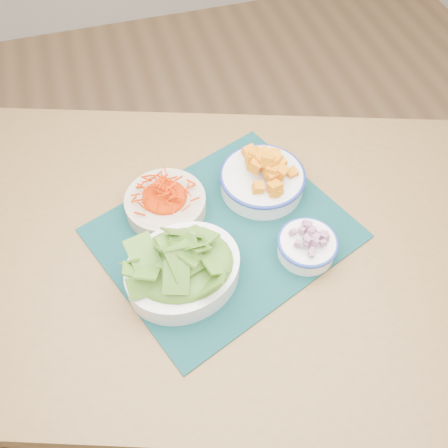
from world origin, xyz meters
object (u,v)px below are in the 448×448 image
object	(u,v)px
carrot_bowl	(165,200)
squash_bowl	(263,176)
onion_bowl	(308,243)
table	(223,269)
lettuce_bowl	(182,265)
placemat	(224,233)

from	to	relation	value
carrot_bowl	squash_bowl	distance (m)	0.22
onion_bowl	table	bearing A→B (deg)	155.88
squash_bowl	lettuce_bowl	size ratio (longest dim) A/B	0.83
table	squash_bowl	world-z (taller)	squash_bowl
placemat	lettuce_bowl	size ratio (longest dim) A/B	1.75
squash_bowl	carrot_bowl	bearing A→B (deg)	180.00
carrot_bowl	onion_bowl	world-z (taller)	carrot_bowl
carrot_bowl	lettuce_bowl	bearing A→B (deg)	-91.26
placemat	onion_bowl	distance (m)	0.18
table	lettuce_bowl	size ratio (longest dim) A/B	5.00
squash_bowl	onion_bowl	xyz separation A→B (m)	(0.03, -0.19, -0.01)
carrot_bowl	lettuce_bowl	distance (m)	0.18
table	onion_bowl	world-z (taller)	onion_bowl
placemat	squash_bowl	distance (m)	0.15
table	squash_bowl	size ratio (longest dim) A/B	6.00
table	placemat	xyz separation A→B (m)	(0.01, 0.02, 0.10)
table	carrot_bowl	xyz separation A→B (m)	(-0.09, 0.12, 0.13)
squash_bowl	onion_bowl	bearing A→B (deg)	-80.74
lettuce_bowl	carrot_bowl	bearing A→B (deg)	70.59
squash_bowl	onion_bowl	distance (m)	0.19
table	carrot_bowl	world-z (taller)	carrot_bowl
table	carrot_bowl	distance (m)	0.20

